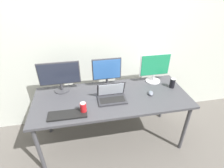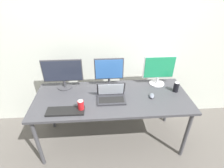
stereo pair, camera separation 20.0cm
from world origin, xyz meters
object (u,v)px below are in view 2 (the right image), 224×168
(monitor_left, at_px, (63,73))
(soda_can_by_laptop, at_px, (81,106))
(mouse_by_keyboard, at_px, (152,96))
(monitor_right, at_px, (159,70))
(keyboard_main, at_px, (65,111))
(laptop_silver, at_px, (111,96))
(work_desk, at_px, (112,101))
(soda_can_near_keyboard, at_px, (176,87))
(monitor_center, at_px, (109,72))

(monitor_left, bearing_deg, soda_can_by_laptop, -62.54)
(mouse_by_keyboard, distance_m, soda_can_by_laptop, 0.84)
(monitor_right, height_order, soda_can_by_laptop, monitor_right)
(keyboard_main, bearing_deg, laptop_silver, 21.80)
(work_desk, height_order, soda_can_near_keyboard, soda_can_near_keyboard)
(monitor_left, relative_size, keyboard_main, 1.23)
(monitor_right, xyz_separation_m, soda_can_by_laptop, (-0.97, -0.48, -0.15))
(monitor_center, distance_m, keyboard_main, 0.72)
(laptop_silver, bearing_deg, soda_can_near_keyboard, 7.54)
(work_desk, bearing_deg, monitor_right, 22.17)
(monitor_left, distance_m, monitor_right, 1.22)
(work_desk, relative_size, soda_can_near_keyboard, 14.72)
(monitor_right, xyz_separation_m, laptop_silver, (-0.64, -0.30, -0.16))
(soda_can_near_keyboard, bearing_deg, monitor_left, 172.16)
(laptop_silver, distance_m, keyboard_main, 0.54)
(work_desk, xyz_separation_m, mouse_by_keyboard, (0.47, -0.04, 0.08))
(soda_can_by_laptop, bearing_deg, work_desk, 32.65)
(monitor_left, relative_size, monitor_right, 1.21)
(work_desk, distance_m, mouse_by_keyboard, 0.48)
(monitor_left, bearing_deg, laptop_silver, -27.29)
(work_desk, bearing_deg, monitor_center, 94.45)
(monitor_right, bearing_deg, keyboard_main, -156.62)
(monitor_left, xyz_separation_m, soda_can_by_laptop, (0.25, -0.48, -0.15))
(keyboard_main, distance_m, soda_can_near_keyboard, 1.35)
(monitor_left, relative_size, laptop_silver, 1.51)
(laptop_silver, relative_size, soda_can_near_keyboard, 2.59)
(laptop_silver, height_order, soda_can_near_keyboard, laptop_silver)
(work_desk, distance_m, keyboard_main, 0.57)
(soda_can_near_keyboard, xyz_separation_m, soda_can_by_laptop, (-1.15, -0.28, 0.00))
(monitor_right, distance_m, soda_can_near_keyboard, 0.30)
(mouse_by_keyboard, bearing_deg, monitor_right, 79.78)
(monitor_left, height_order, monitor_center, monitor_center)
(laptop_silver, xyz_separation_m, mouse_by_keyboard, (0.49, 0.01, -0.03))
(soda_can_near_keyboard, bearing_deg, laptop_silver, -172.46)
(work_desk, height_order, laptop_silver, laptop_silver)
(soda_can_near_keyboard, relative_size, soda_can_by_laptop, 1.00)
(work_desk, xyz_separation_m, laptop_silver, (-0.01, -0.05, 0.11))
(monitor_right, height_order, laptop_silver, monitor_right)
(monitor_center, bearing_deg, work_desk, -85.55)
(work_desk, xyz_separation_m, monitor_left, (-0.60, 0.25, 0.27))
(monitor_right, xyz_separation_m, mouse_by_keyboard, (-0.15, -0.30, -0.19))
(monitor_right, bearing_deg, mouse_by_keyboard, -116.78)
(monitor_center, bearing_deg, keyboard_main, -135.63)
(laptop_silver, xyz_separation_m, keyboard_main, (-0.50, -0.19, -0.04))
(monitor_right, height_order, mouse_by_keyboard, monitor_right)
(work_desk, distance_m, laptop_silver, 0.12)
(monitor_center, xyz_separation_m, laptop_silver, (0.01, -0.29, -0.16))
(mouse_by_keyboard, bearing_deg, monitor_center, 166.20)
(laptop_silver, bearing_deg, work_desk, 75.01)
(laptop_silver, relative_size, soda_can_by_laptop, 2.59)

